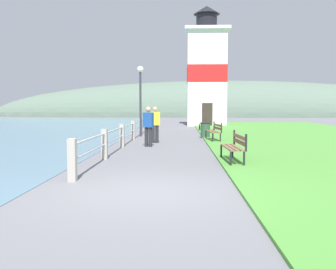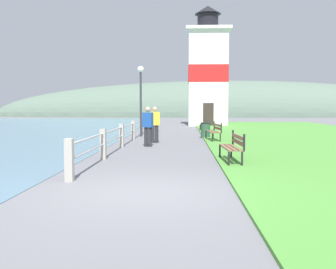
{
  "view_description": "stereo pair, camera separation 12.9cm",
  "coord_description": "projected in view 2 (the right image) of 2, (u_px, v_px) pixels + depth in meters",
  "views": [
    {
      "loc": [
        0.71,
        -7.3,
        1.7
      ],
      "look_at": [
        0.03,
        11.34,
        0.3
      ],
      "focal_mm": 40.0,
      "sensor_mm": 36.0,
      "label": 1
    },
    {
      "loc": [
        0.84,
        -7.3,
        1.7
      ],
      "look_at": [
        0.03,
        11.34,
        0.3
      ],
      "focal_mm": 40.0,
      "sensor_mm": 36.0,
      "label": 2
    }
  ],
  "objects": [
    {
      "name": "ground_plane",
      "position": [
        142.0,
        192.0,
        7.43
      ],
      "size": [
        160.0,
        160.0,
        0.0
      ],
      "primitive_type": "plane",
      "color": "slate"
    },
    {
      "name": "grass_verge",
      "position": [
        314.0,
        138.0,
        20.13
      ],
      "size": [
        12.0,
        39.28,
        0.06
      ],
      "color": "#4C8E38",
      "rests_on": "ground_plane"
    },
    {
      "name": "seawall_railing",
      "position": [
        133.0,
        129.0,
        19.05
      ],
      "size": [
        0.18,
        21.44,
        0.98
      ],
      "color": "#A8A399",
      "rests_on": "ground_plane"
    },
    {
      "name": "park_bench_near",
      "position": [
        233.0,
        145.0,
        11.27
      ],
      "size": [
        0.56,
        1.83,
        0.94
      ],
      "rotation": [
        0.0,
        0.0,
        3.19
      ],
      "color": "brown",
      "rests_on": "ground_plane"
    },
    {
      "name": "park_bench_midway",
      "position": [
        215.0,
        130.0,
        18.34
      ],
      "size": [
        0.67,
        1.84,
        0.94
      ],
      "rotation": [
        0.0,
        0.0,
        3.26
      ],
      "color": "brown",
      "rests_on": "ground_plane"
    },
    {
      "name": "park_bench_far",
      "position": [
        204.0,
        123.0,
        26.55
      ],
      "size": [
        0.61,
        1.88,
        0.94
      ],
      "rotation": [
        0.0,
        0.0,
        3.07
      ],
      "color": "brown",
      "rests_on": "ground_plane"
    },
    {
      "name": "lighthouse",
      "position": [
        207.0,
        73.0,
        33.32
      ],
      "size": [
        3.87,
        3.87,
        10.54
      ],
      "color": "white",
      "rests_on": "ground_plane"
    },
    {
      "name": "person_strolling",
      "position": [
        155.0,
        123.0,
        17.41
      ],
      "size": [
        0.47,
        0.36,
        1.69
      ],
      "rotation": [
        0.0,
        0.0,
        1.94
      ],
      "color": "#28282D",
      "rests_on": "ground_plane"
    },
    {
      "name": "person_by_railing",
      "position": [
        148.0,
        125.0,
        15.76
      ],
      "size": [
        0.47,
        0.36,
        1.69
      ],
      "rotation": [
        0.0,
        0.0,
        1.21
      ],
      "color": "#28282D",
      "rests_on": "ground_plane"
    },
    {
      "name": "trash_bin",
      "position": [
        205.0,
        130.0,
        20.14
      ],
      "size": [
        0.54,
        0.54,
        0.84
      ],
      "color": "#2D5138",
      "rests_on": "ground_plane"
    },
    {
      "name": "lamp_post",
      "position": [
        141.0,
        88.0,
        21.02
      ],
      "size": [
        0.36,
        0.36,
        3.96
      ],
      "color": "#333338",
      "rests_on": "ground_plane"
    },
    {
      "name": "distant_hillside",
      "position": [
        227.0,
        117.0,
        63.06
      ],
      "size": [
        80.0,
        16.0,
        12.0
      ],
      "color": "#566B5B",
      "rests_on": "ground_plane"
    }
  ]
}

